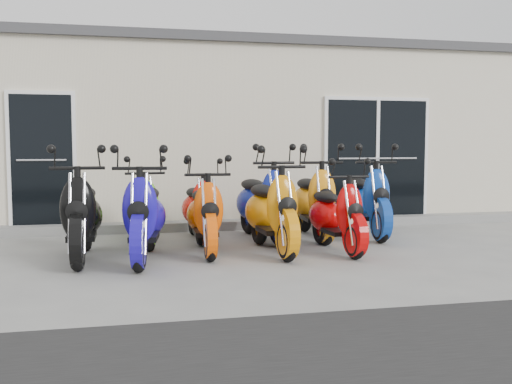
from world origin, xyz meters
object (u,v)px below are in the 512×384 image
scooter_front_black (81,203)px  scooter_back_yellow (314,191)px  scooter_back_blue (262,192)px  scooter_back_extra (366,190)px  scooter_front_orange_b (271,199)px  scooter_front_red (336,204)px  scooter_back_green (141,199)px  scooter_front_blue (144,203)px  scooter_back_red (199,199)px  scooter_front_orange_a (205,204)px

scooter_front_black → scooter_back_yellow: 3.52m
scooter_back_blue → scooter_back_extra: same height
scooter_front_orange_b → scooter_front_red: 0.89m
scooter_front_black → scooter_back_green: bearing=56.8°
scooter_front_orange_b → scooter_back_blue: size_ratio=0.98×
scooter_front_blue → scooter_back_red: (0.83, 1.38, -0.10)m
scooter_back_extra → scooter_front_red: bearing=-124.9°
scooter_back_green → scooter_front_black: bearing=-131.6°
scooter_back_blue → scooter_back_extra: 1.67m
scooter_back_green → scooter_back_blue: bearing=-12.4°
scooter_front_orange_b → scooter_front_red: bearing=-9.9°
scooter_front_black → scooter_back_blue: size_ratio=0.99×
scooter_front_orange_b → scooter_back_extra: (1.78, 1.03, 0.01)m
scooter_front_blue → scooter_back_extra: scooter_back_extra is taller
scooter_back_yellow → scooter_front_black: bearing=-159.4°
scooter_front_black → scooter_back_green: 1.37m
scooter_back_green → scooter_back_red: scooter_back_green is taller
scooter_back_green → scooter_back_extra: 3.48m
scooter_front_black → scooter_front_orange_b: scooter_front_black is taller
scooter_front_orange_a → scooter_back_extra: size_ratio=0.90×
scooter_front_black → scooter_front_blue: 0.79m
scooter_front_orange_b → scooter_back_blue: bearing=80.6°
scooter_front_black → scooter_front_red: bearing=-2.2°
scooter_back_red → scooter_back_blue: scooter_back_blue is taller
scooter_back_blue → scooter_front_black: bearing=-166.2°
scooter_front_blue → scooter_front_orange_a: 0.88m
scooter_back_red → scooter_back_blue: 0.97m
scooter_back_blue → scooter_back_yellow: bearing=-8.3°
scooter_front_red → scooter_back_yellow: size_ratio=0.87×
scooter_front_blue → scooter_back_red: size_ratio=1.15×
scooter_front_black → scooter_back_extra: scooter_back_extra is taller
scooter_front_blue → scooter_front_orange_b: (1.67, 0.21, -0.00)m
scooter_front_black → scooter_front_orange_a: 1.57m
scooter_back_red → scooter_back_yellow: 1.78m
scooter_front_orange_a → scooter_back_yellow: bearing=26.8°
scooter_front_black → scooter_back_red: size_ratio=1.15×
scooter_front_orange_a → scooter_back_red: scooter_front_orange_a is taller
scooter_front_orange_a → scooter_front_red: 1.77m
scooter_front_orange_a → scooter_back_green: size_ratio=1.02×
scooter_front_orange_a → scooter_back_blue: (0.99, 0.87, 0.07)m
scooter_front_black → scooter_back_blue: bearing=21.6°
scooter_front_blue → scooter_back_red: bearing=65.7°
scooter_front_blue → scooter_front_red: scooter_front_blue is taller
scooter_front_red → scooter_back_extra: size_ratio=0.87×
scooter_front_black → scooter_back_green: size_ratio=1.12×
scooter_back_green → scooter_back_red: bearing=-7.1°
scooter_front_orange_a → scooter_front_red: scooter_front_orange_a is taller
scooter_back_yellow → scooter_back_blue: bearing=-176.4°
scooter_front_orange_b → scooter_back_blue: scooter_back_blue is taller
scooter_back_green → scooter_front_red: bearing=-34.7°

